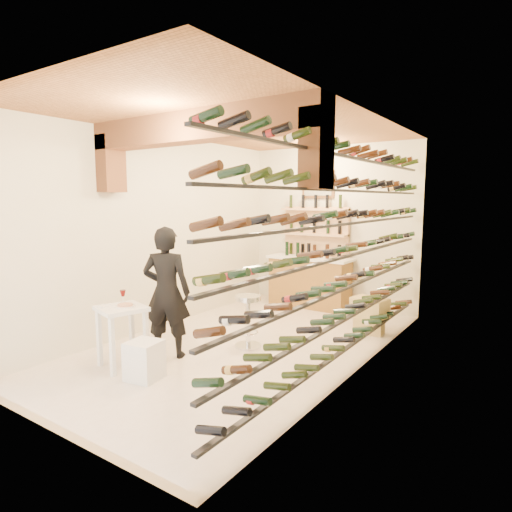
{
  "coord_description": "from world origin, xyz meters",
  "views": [
    {
      "loc": [
        3.67,
        -5.08,
        2.14
      ],
      "look_at": [
        0.0,
        0.3,
        1.3
      ],
      "focal_mm": 30.59,
      "sensor_mm": 36.0,
      "label": 1
    }
  ],
  "objects_px": {
    "crate_lower": "(369,325)",
    "wine_rack": "(344,248)",
    "back_counter": "(309,280)",
    "tasting_table": "(122,317)",
    "white_stool": "(144,360)",
    "chrome_barstool": "(248,317)",
    "person": "(167,292)"
  },
  "relations": [
    {
      "from": "back_counter",
      "to": "chrome_barstool",
      "type": "relative_size",
      "value": 2.22
    },
    {
      "from": "back_counter",
      "to": "crate_lower",
      "type": "bearing_deg",
      "value": -32.84
    },
    {
      "from": "tasting_table",
      "to": "crate_lower",
      "type": "height_order",
      "value": "tasting_table"
    },
    {
      "from": "back_counter",
      "to": "white_stool",
      "type": "height_order",
      "value": "back_counter"
    },
    {
      "from": "wine_rack",
      "to": "person",
      "type": "relative_size",
      "value": 3.18
    },
    {
      "from": "chrome_barstool",
      "to": "person",
      "type": "bearing_deg",
      "value": -126.42
    },
    {
      "from": "back_counter",
      "to": "tasting_table",
      "type": "distance_m",
      "value": 4.26
    },
    {
      "from": "chrome_barstool",
      "to": "crate_lower",
      "type": "distance_m",
      "value": 2.08
    },
    {
      "from": "back_counter",
      "to": "chrome_barstool",
      "type": "height_order",
      "value": "back_counter"
    },
    {
      "from": "white_stool",
      "to": "chrome_barstool",
      "type": "bearing_deg",
      "value": 77.71
    },
    {
      "from": "tasting_table",
      "to": "chrome_barstool",
      "type": "xyz_separation_m",
      "value": [
        0.89,
        1.54,
        -0.21
      ]
    },
    {
      "from": "wine_rack",
      "to": "back_counter",
      "type": "bearing_deg",
      "value": 124.66
    },
    {
      "from": "crate_lower",
      "to": "tasting_table",
      "type": "bearing_deg",
      "value": -123.79
    },
    {
      "from": "wine_rack",
      "to": "chrome_barstool",
      "type": "bearing_deg",
      "value": -178.36
    },
    {
      "from": "tasting_table",
      "to": "person",
      "type": "relative_size",
      "value": 0.54
    },
    {
      "from": "crate_lower",
      "to": "back_counter",
      "type": "bearing_deg",
      "value": 147.16
    },
    {
      "from": "white_stool",
      "to": "chrome_barstool",
      "type": "relative_size",
      "value": 0.61
    },
    {
      "from": "wine_rack",
      "to": "chrome_barstool",
      "type": "distance_m",
      "value": 1.81
    },
    {
      "from": "person",
      "to": "chrome_barstool",
      "type": "height_order",
      "value": "person"
    },
    {
      "from": "back_counter",
      "to": "person",
      "type": "distance_m",
      "value": 3.66
    },
    {
      "from": "tasting_table",
      "to": "white_stool",
      "type": "height_order",
      "value": "tasting_table"
    },
    {
      "from": "crate_lower",
      "to": "wine_rack",
      "type": "bearing_deg",
      "value": -82.8
    },
    {
      "from": "chrome_barstool",
      "to": "wine_rack",
      "type": "bearing_deg",
      "value": 1.64
    },
    {
      "from": "wine_rack",
      "to": "crate_lower",
      "type": "distance_m",
      "value": 2.14
    },
    {
      "from": "white_stool",
      "to": "crate_lower",
      "type": "relative_size",
      "value": 1.04
    },
    {
      "from": "white_stool",
      "to": "person",
      "type": "distance_m",
      "value": 1.03
    },
    {
      "from": "back_counter",
      "to": "crate_lower",
      "type": "distance_m",
      "value": 1.98
    },
    {
      "from": "wine_rack",
      "to": "tasting_table",
      "type": "xyz_separation_m",
      "value": [
        -2.32,
        -1.58,
        -0.9
      ]
    },
    {
      "from": "back_counter",
      "to": "tasting_table",
      "type": "height_order",
      "value": "back_counter"
    },
    {
      "from": "crate_lower",
      "to": "person",
      "type": "bearing_deg",
      "value": -126.84
    },
    {
      "from": "wine_rack",
      "to": "white_stool",
      "type": "height_order",
      "value": "wine_rack"
    },
    {
      "from": "crate_lower",
      "to": "chrome_barstool",
      "type": "bearing_deg",
      "value": -127.07
    }
  ]
}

